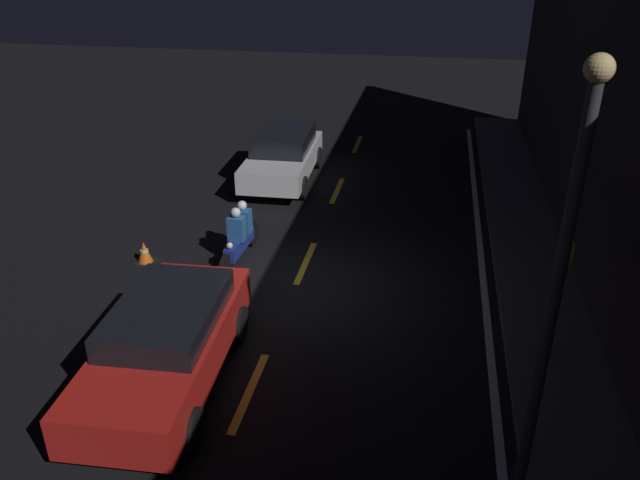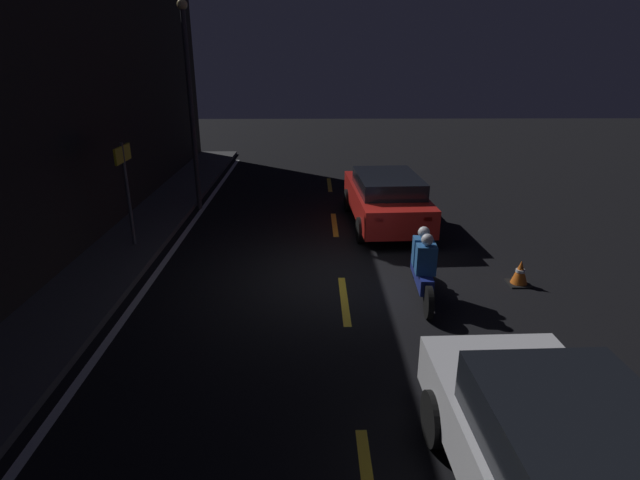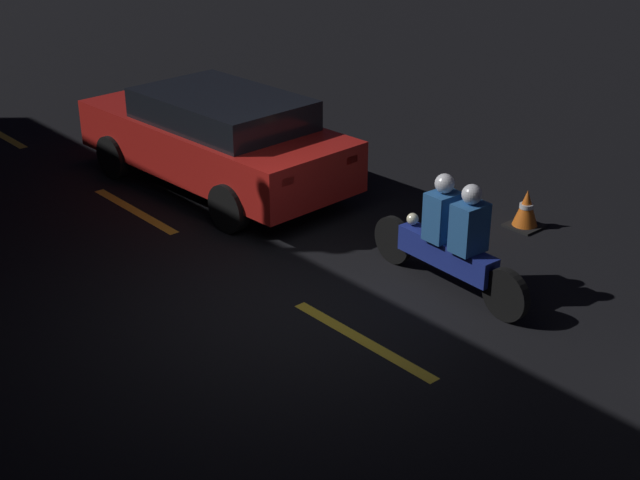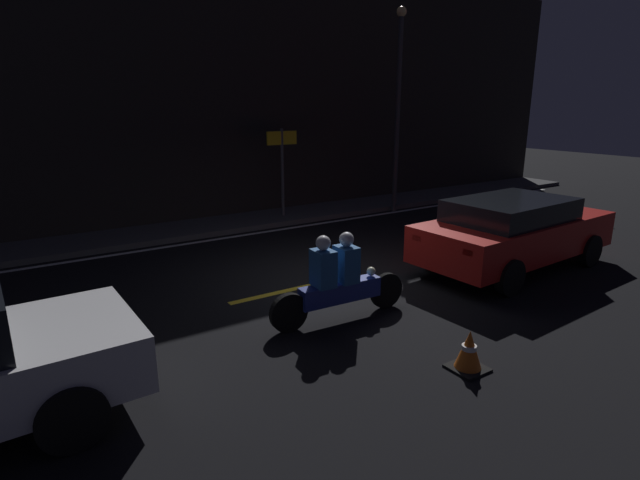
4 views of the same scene
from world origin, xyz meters
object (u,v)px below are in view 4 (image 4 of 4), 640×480
Objects in this scene: street_lamp at (398,102)px; motorcycle at (337,281)px; taxi_red at (514,231)px; traffic_cone_near at (469,351)px; shop_sign at (282,155)px.

motorcycle is at bearing -137.37° from street_lamp.
taxi_red reaches higher than motorcycle.
traffic_cone_near is 0.22× the size of shop_sign.
shop_sign is (2.07, 8.42, 1.57)m from traffic_cone_near.
motorcycle is (-4.32, -0.11, -0.14)m from taxi_red.
traffic_cone_near is 0.09× the size of street_lamp.
taxi_red is 8.66× the size of traffic_cone_near.
shop_sign is at bearing 166.41° from street_lamp.
street_lamp is (5.98, 5.50, 2.60)m from motorcycle.
taxi_red is 1.92× the size of motorcycle.
street_lamp reaches higher than taxi_red.
taxi_red is at bearing -74.41° from shop_sign.
motorcycle is 0.41× the size of street_lamp.
traffic_cone_near is at bearing -125.69° from street_lamp.
traffic_cone_near is at bearing -103.81° from shop_sign.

